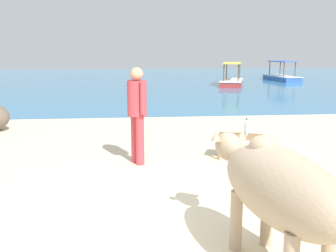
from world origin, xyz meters
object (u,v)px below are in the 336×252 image
Objects in this scene: low_bench_table at (240,139)px; boat_red at (232,81)px; cow at (276,186)px; person_standing at (137,108)px; boat_blue at (282,76)px; bottle at (246,128)px.

boat_red is (3.90, 15.04, -0.10)m from low_bench_table.
cow is 3.53m from person_standing.
boat_red is at bearing 124.56° from boat_blue.
bottle is at bearing 158.88° from person_standing.
cow reaches higher than low_bench_table.
bottle is 0.18× the size of person_standing.
low_bench_table is 0.54× the size of person_standing.
bottle is at bearing -176.07° from boat_red.
low_bench_table is at bearing -22.18° from cow.
person_standing is at bearing -154.60° from low_bench_table.
bottle is at bearing 24.38° from low_bench_table.
low_bench_table is (0.71, 3.49, -0.41)m from cow.
boat_red is (5.71, 15.18, -0.70)m from person_standing.
cow is 0.53× the size of boat_red.
person_standing reaches higher than cow.
boat_red and boat_blue have the same top height.
boat_blue is (4.29, 3.38, 0.00)m from boat_red.
cow is 0.55× the size of boat_blue.
cow is 19.10m from boat_red.
bottle is 20.11m from boat_blue.
person_standing is (-1.92, -0.15, 0.41)m from bottle.
cow is 2.37× the size of low_bench_table.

